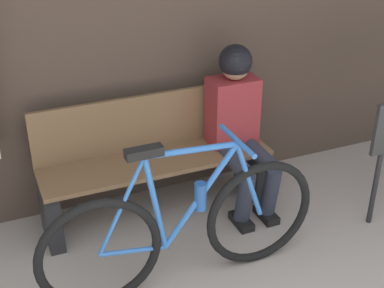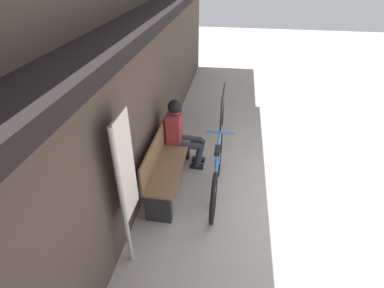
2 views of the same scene
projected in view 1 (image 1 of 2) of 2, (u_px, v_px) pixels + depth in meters
park_bench_near at (154, 162)px, 3.72m from camera, size 1.60×0.42×0.85m
bicycle at (184, 229)px, 3.06m from camera, size 1.71×0.40×0.95m
person_seated at (238, 118)px, 3.70m from camera, size 0.34×0.61×1.18m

